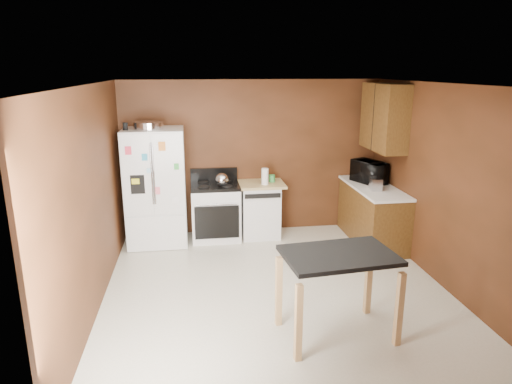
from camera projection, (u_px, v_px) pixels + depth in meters
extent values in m
plane|color=beige|center=(276.00, 290.00, 5.67)|extent=(4.50, 4.50, 0.00)
plane|color=white|center=(279.00, 84.00, 5.01)|extent=(4.50, 4.50, 0.00)
plane|color=#572C16|center=(252.00, 157.00, 7.49)|extent=(4.20, 0.00, 4.20)
plane|color=#572C16|center=(337.00, 279.00, 3.20)|extent=(4.20, 0.00, 4.20)
plane|color=#572C16|center=(92.00, 201.00, 5.06)|extent=(0.00, 4.50, 4.50)
plane|color=#572C16|center=(445.00, 187.00, 5.63)|extent=(0.00, 4.50, 4.50)
cylinder|color=silver|center=(149.00, 125.00, 6.71)|extent=(0.44, 0.44, 0.11)
cylinder|color=black|center=(125.00, 126.00, 6.60)|extent=(0.07, 0.07, 0.11)
sphere|color=silver|center=(222.00, 180.00, 7.04)|extent=(0.21, 0.21, 0.21)
cylinder|color=white|center=(265.00, 176.00, 7.19)|extent=(0.12, 0.12, 0.26)
cylinder|color=green|center=(272.00, 178.00, 7.37)|extent=(0.12, 0.12, 0.11)
cube|color=silver|center=(376.00, 184.00, 6.84)|extent=(0.20, 0.27, 0.18)
imported|color=black|center=(369.00, 173.00, 7.27)|extent=(0.58, 0.68, 0.32)
cube|color=white|center=(156.00, 187.00, 7.02)|extent=(0.90, 0.75, 1.80)
cube|color=white|center=(137.00, 176.00, 6.54)|extent=(0.43, 0.02, 1.20)
cube|color=white|center=(169.00, 175.00, 6.60)|extent=(0.43, 0.02, 1.20)
cube|color=white|center=(157.00, 234.00, 6.81)|extent=(0.88, 0.02, 0.54)
cube|color=black|center=(138.00, 184.00, 6.57)|extent=(0.20, 0.01, 0.28)
cylinder|color=silver|center=(152.00, 174.00, 6.54)|extent=(0.02, 0.02, 0.90)
cylinder|color=silver|center=(154.00, 174.00, 6.55)|extent=(0.02, 0.02, 0.90)
cube|color=#F13853|center=(128.00, 151.00, 6.41)|extent=(0.09, 0.00, 0.12)
cube|color=#30A0CD|center=(145.00, 157.00, 6.47)|extent=(0.08, 0.00, 0.10)
cube|color=orange|center=(162.00, 146.00, 6.46)|extent=(0.10, 0.00, 0.13)
cube|color=green|center=(176.00, 167.00, 6.57)|extent=(0.07, 0.00, 0.09)
cube|color=yellow|center=(135.00, 181.00, 6.54)|extent=(0.11, 0.00, 0.08)
cube|color=#FA6F80|center=(157.00, 191.00, 6.62)|extent=(0.08, 0.00, 0.11)
cube|color=white|center=(175.00, 200.00, 6.69)|extent=(0.09, 0.00, 0.10)
cube|color=#AADEFF|center=(149.00, 171.00, 6.53)|extent=(0.07, 0.00, 0.07)
cube|color=white|center=(216.00, 213.00, 7.31)|extent=(0.76, 0.65, 0.85)
cube|color=black|center=(215.00, 186.00, 7.20)|extent=(0.76, 0.65, 0.05)
cube|color=black|center=(214.00, 174.00, 7.44)|extent=(0.76, 0.06, 0.20)
cube|color=black|center=(217.00, 222.00, 7.00)|extent=(0.68, 0.02, 0.52)
cylinder|color=silver|center=(217.00, 204.00, 6.92)|extent=(0.62, 0.02, 0.02)
cylinder|color=black|center=(203.00, 182.00, 7.32)|extent=(0.17, 0.17, 0.02)
cylinder|color=black|center=(226.00, 181.00, 7.36)|extent=(0.17, 0.17, 0.02)
cylinder|color=black|center=(204.00, 187.00, 7.01)|extent=(0.17, 0.17, 0.02)
cylinder|color=black|center=(227.00, 186.00, 7.06)|extent=(0.17, 0.17, 0.02)
cube|color=white|center=(260.00, 211.00, 7.44)|extent=(0.60, 0.60, 0.85)
cube|color=black|center=(263.00, 196.00, 7.05)|extent=(0.56, 0.02, 0.07)
cube|color=tan|center=(260.00, 184.00, 7.32)|extent=(0.78, 0.62, 0.04)
cube|color=brown|center=(372.00, 215.00, 7.19)|extent=(0.60, 1.55, 0.86)
cube|color=white|center=(374.00, 188.00, 7.07)|extent=(0.63, 1.58, 0.04)
cube|color=brown|center=(384.00, 117.00, 6.90)|extent=(0.35, 1.05, 1.00)
cube|color=black|center=(373.00, 117.00, 6.88)|extent=(0.01, 0.01, 1.00)
cube|color=black|center=(339.00, 255.00, 4.51)|extent=(1.16, 0.83, 0.05)
cube|color=tan|center=(279.00, 291.00, 4.82)|extent=(0.07, 0.07, 0.78)
cube|color=tan|center=(368.00, 281.00, 5.06)|extent=(0.07, 0.07, 0.78)
cube|color=tan|center=(298.00, 323.00, 4.22)|extent=(0.07, 0.07, 0.78)
cube|color=tan|center=(399.00, 309.00, 4.46)|extent=(0.07, 0.07, 0.78)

